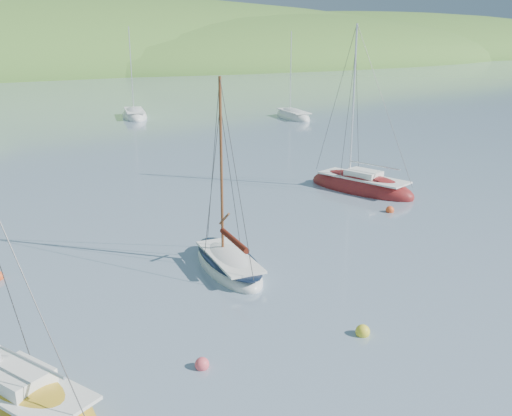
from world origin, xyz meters
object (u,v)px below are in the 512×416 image
distant_sloop_d (293,117)px  sloop_red (361,187)px  daysailer_white (229,264)px  distant_sloop_b (135,116)px  sailboat_yellow (20,400)px

distant_sloop_d → sloop_red: bearing=-106.3°
sloop_red → distant_sloop_d: size_ratio=1.03×
daysailer_white → distant_sloop_d: 45.41m
sloop_red → distant_sloop_b: distant_sloop_b is taller
daysailer_white → sloop_red: bearing=34.5°
sloop_red → sailboat_yellow: bearing=-167.0°
sailboat_yellow → distant_sloop_b: size_ratio=0.67×
sailboat_yellow → distant_sloop_b: bearing=42.2°
sailboat_yellow → distant_sloop_d: bearing=22.7°
daysailer_white → distant_sloop_b: size_ratio=0.75×
daysailer_white → sloop_red: (13.30, 6.59, 0.01)m
sloop_red → distant_sloop_d: 32.53m
daysailer_white → sailboat_yellow: daysailer_white is taller
daysailer_white → sailboat_yellow: (-9.27, -5.15, -0.02)m
sailboat_yellow → distant_sloop_d: size_ratio=0.71×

